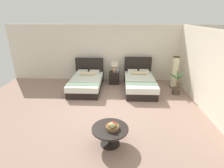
% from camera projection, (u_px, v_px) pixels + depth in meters
% --- Properties ---
extents(ground_plane, '(9.72, 9.81, 0.02)m').
position_uv_depth(ground_plane, '(111.00, 111.00, 5.82)').
color(ground_plane, gray).
extents(wall_back, '(9.72, 0.12, 2.56)m').
position_uv_depth(wall_back, '(114.00, 53.00, 8.24)').
color(wall_back, silver).
rests_on(wall_back, ground).
extents(wall_side_right, '(0.12, 5.41, 2.56)m').
position_uv_depth(wall_side_right, '(208.00, 71.00, 5.63)').
color(wall_side_right, beige).
rests_on(wall_side_right, ground).
extents(bed_near_window, '(1.29, 2.07, 1.13)m').
position_uv_depth(bed_near_window, '(86.00, 83.00, 7.46)').
color(bed_near_window, black).
rests_on(bed_near_window, ground).
extents(bed_near_corner, '(1.23, 2.18, 1.18)m').
position_uv_depth(bed_near_corner, '(139.00, 83.00, 7.38)').
color(bed_near_corner, black).
rests_on(bed_near_corner, ground).
extents(nightstand, '(0.46, 0.50, 0.53)m').
position_uv_depth(nightstand, '(114.00, 78.00, 8.10)').
color(nightstand, black).
rests_on(nightstand, ground).
extents(table_lamp, '(0.33, 0.33, 0.46)m').
position_uv_depth(table_lamp, '(114.00, 66.00, 7.92)').
color(table_lamp, tan).
rests_on(table_lamp, nightstand).
extents(vase, '(0.08, 0.08, 0.19)m').
position_uv_depth(vase, '(117.00, 70.00, 7.93)').
color(vase, '#A9BACA').
rests_on(vase, nightstand).
extents(coffee_table, '(0.87, 0.87, 0.46)m').
position_uv_depth(coffee_table, '(110.00, 132.00, 4.21)').
color(coffee_table, black).
rests_on(coffee_table, ground).
extents(fruit_bowl, '(0.32, 0.32, 0.20)m').
position_uv_depth(fruit_bowl, '(112.00, 126.00, 4.10)').
color(fruit_bowl, olive).
rests_on(fruit_bowl, coffee_table).
extents(floor_lamp_corner, '(0.25, 0.25, 1.35)m').
position_uv_depth(floor_lamp_corner, '(175.00, 72.00, 7.51)').
color(floor_lamp_corner, '#322818').
rests_on(floor_lamp_corner, ground).
extents(potted_palm, '(0.60, 0.56, 0.95)m').
position_uv_depth(potted_palm, '(176.00, 88.00, 6.98)').
color(potted_palm, '#4A3E32').
rests_on(potted_palm, ground).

